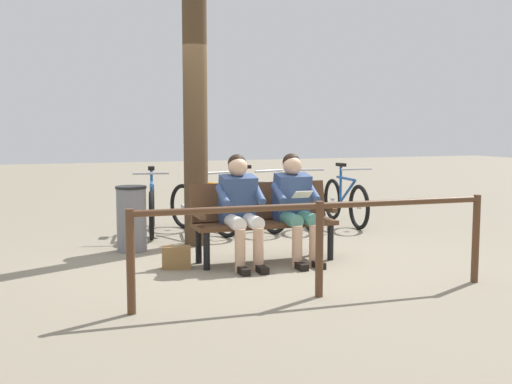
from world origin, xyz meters
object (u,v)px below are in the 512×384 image
at_px(person_reading, 295,202).
at_px(bicycle_red, 152,208).
at_px(person_companion, 240,205).
at_px(litter_bin, 132,219).
at_px(tree_trunk, 195,122).
at_px(bicycle_green, 252,205).
at_px(handbag, 176,257).
at_px(bicycle_silver, 345,201).
at_px(bicycle_blue, 299,202).
at_px(bicycle_orange, 204,208).
at_px(bench, 263,216).

distance_m(person_reading, bicycle_red, 2.62).
bearing_deg(person_companion, litter_bin, -49.55).
xyz_separation_m(tree_trunk, bicycle_green, (-1.07, -0.88, -1.19)).
distance_m(handbag, bicycle_silver, 3.71).
bearing_deg(handbag, person_companion, 172.43).
xyz_separation_m(person_reading, bicycle_blue, (-1.05, -2.22, -0.31)).
distance_m(person_reading, litter_bin, 2.03).
relative_size(handbag, tree_trunk, 0.10).
distance_m(person_companion, bicycle_silver, 3.23).
bearing_deg(handbag, bicycle_silver, -147.02).
bearing_deg(bicycle_green, bicycle_blue, 75.39).
bearing_deg(bicycle_silver, person_reading, -34.78).
bearing_deg(bicycle_red, person_reading, 37.73).
height_order(person_companion, tree_trunk, tree_trunk).
relative_size(person_reading, litter_bin, 1.52).
height_order(person_companion, bicycle_blue, person_companion).
bearing_deg(bicycle_red, person_companion, 23.91).
distance_m(bicycle_orange, bicycle_red, 0.72).
xyz_separation_m(person_reading, bicycle_orange, (0.47, -2.13, -0.31)).
bearing_deg(person_reading, bicycle_blue, -114.57).
xyz_separation_m(person_reading, bicycle_silver, (-1.78, -2.12, -0.31)).
bearing_deg(handbag, litter_bin, -74.70).
bearing_deg(bicycle_blue, bicycle_orange, -81.88).
bearing_deg(bicycle_blue, person_companion, -32.52).
bearing_deg(bicycle_orange, litter_bin, -71.31).
bearing_deg(person_reading, bicycle_green, -96.78).
height_order(bench, bicycle_red, bicycle_red).
distance_m(litter_bin, bicycle_orange, 1.49).
relative_size(tree_trunk, bicycle_silver, 1.85).
distance_m(handbag, bicycle_orange, 2.22).
distance_m(litter_bin, bicycle_blue, 2.86).
bearing_deg(litter_bin, person_companion, 129.80).
bearing_deg(bicycle_orange, bench, -16.22).
bearing_deg(bench, bicycle_green, -105.93).
xyz_separation_m(tree_trunk, bicycle_orange, (-0.32, -0.81, -1.19)).
bearing_deg(bench, bicycle_silver, -136.53).
distance_m(bench, litter_bin, 1.66).
relative_size(bench, bicycle_red, 0.97).
bearing_deg(litter_bin, handbag, 105.30).
relative_size(bicycle_silver, bicycle_orange, 1.05).
xyz_separation_m(person_companion, bicycle_blue, (-1.69, -2.21, -0.30)).
relative_size(bicycle_blue, bicycle_green, 1.03).
relative_size(bicycle_green, bicycle_orange, 1.02).
bearing_deg(bicycle_green, litter_bin, -77.93).
bearing_deg(bicycle_silver, litter_bin, -69.41).
xyz_separation_m(tree_trunk, litter_bin, (0.84, 0.14, -1.15)).
bearing_deg(bicycle_blue, person_reading, -20.43).
distance_m(bicycle_green, bicycle_orange, 0.76).
xyz_separation_m(tree_trunk, bicycle_silver, (-2.57, -0.79, -1.19)).
distance_m(tree_trunk, bicycle_blue, 2.36).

